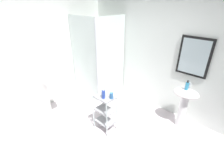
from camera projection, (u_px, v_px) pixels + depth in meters
ground_plane at (96, 144)px, 2.93m from camera, size 4.20×4.20×0.02m
wall_back at (158, 54)px, 3.53m from camera, size 4.20×0.14×2.50m
wall_left at (35, 55)px, 3.47m from camera, size 0.10×4.20×2.50m
shower_stall at (99, 79)px, 4.25m from camera, size 0.92×0.92×2.00m
pedestal_sink at (184, 101)px, 3.11m from camera, size 0.46×0.37×0.81m
sink_faucet at (190, 86)px, 3.06m from camera, size 0.03×0.03×0.10m
toilet at (43, 102)px, 3.56m from camera, size 0.37×0.49×0.76m
storage_cart at (105, 110)px, 3.08m from camera, size 0.38×0.28×0.74m
hand_soap_bottle at (187, 86)px, 2.99m from camera, size 0.06×0.06×0.18m
shampoo_bottle_blue at (103, 94)px, 2.86m from camera, size 0.06×0.06×0.19m
rinse_cup at (111, 96)px, 2.87m from camera, size 0.07×0.07×0.11m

